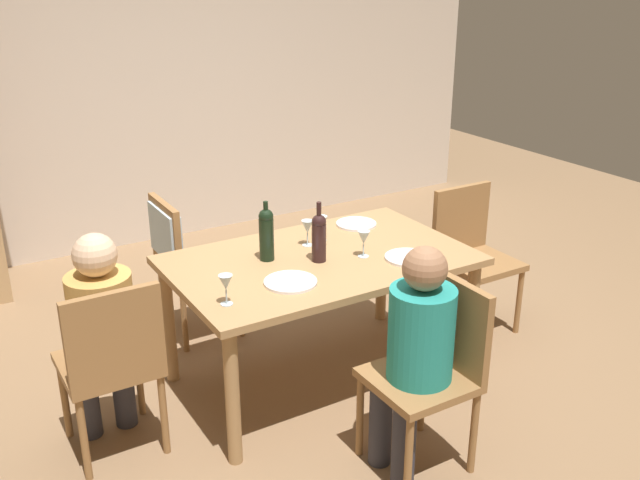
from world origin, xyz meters
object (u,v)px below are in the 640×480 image
object	(u,v)px
wine_bottle_tall_green	(319,236)
wine_glass_near_left	(226,284)
person_woman_host	(416,345)
wine_bottle_dark_red	(266,233)
wine_glass_near_right	(307,228)
chair_right_end	(471,248)
wine_glass_far	(364,238)
dinner_plate_guest_right	(408,258)
dining_table	(320,272)
dinner_plate_host	(356,224)
wine_glass_centre	(321,223)
chair_left_end	(112,359)
dinner_plate_guest_left	(290,282)
chair_far_left	(179,250)
chair_near	(434,361)

from	to	relation	value
wine_bottle_tall_green	wine_glass_near_left	xyz separation A→B (m)	(-0.64, -0.22, -0.04)
person_woman_host	wine_bottle_dark_red	bearing A→B (deg)	13.22
wine_glass_near_right	wine_glass_near_left	bearing A→B (deg)	-147.28
chair_right_end	person_woman_host	distance (m)	1.55
wine_glass_far	dinner_plate_guest_right	world-z (taller)	wine_glass_far
dining_table	wine_glass_near_right	xyz separation A→B (m)	(0.03, 0.18, 0.19)
wine_glass_near_right	dinner_plate_host	distance (m)	0.45
wine_glass_far	chair_right_end	bearing A→B (deg)	11.62
wine_bottle_tall_green	wine_glass_centre	world-z (taller)	wine_bottle_tall_green
chair_left_end	dinner_plate_guest_right	bearing A→B (deg)	-6.39
person_woman_host	dinner_plate_guest_left	bearing A→B (deg)	22.39
dinner_plate_guest_right	chair_far_left	bearing A→B (deg)	127.66
dinner_plate_host	dinner_plate_guest_right	xyz separation A→B (m)	(-0.05, -0.59, 0.00)
wine_bottle_dark_red	dinner_plate_guest_right	size ratio (longest dim) A/B	1.29
chair_near	dinner_plate_host	distance (m)	1.27
dining_table	wine_bottle_tall_green	distance (m)	0.23
chair_left_end	chair_right_end	bearing A→B (deg)	4.21
person_woman_host	wine_glass_near_right	xyz separation A→B (m)	(0.05, 1.06, 0.22)
wine_glass_near_left	dining_table	bearing A→B (deg)	21.52
wine_glass_near_left	dinner_plate_guest_left	xyz separation A→B (m)	(0.37, 0.05, -0.10)
wine_glass_near_left	dinner_plate_host	size ratio (longest dim) A/B	0.61
wine_glass_far	dinner_plate_host	bearing A→B (deg)	60.65
chair_right_end	wine_glass_far	bearing A→B (deg)	11.62
dinner_plate_host	dinner_plate_guest_right	distance (m)	0.59
dinner_plate_host	dinner_plate_guest_right	size ratio (longest dim) A/B	0.96
wine_bottle_tall_green	wine_glass_near_left	world-z (taller)	wine_bottle_tall_green
wine_glass_near_left	wine_glass_centre	bearing A→B (deg)	30.35
chair_right_end	dinner_plate_guest_left	distance (m)	1.53
chair_left_end	dinner_plate_host	distance (m)	1.70
person_woman_host	wine_glass_near_right	bearing A→B (deg)	-2.91
person_woman_host	chair_near	bearing A→B (deg)	-90.00
wine_glass_near_left	dinner_plate_host	world-z (taller)	wine_glass_near_left
chair_left_end	wine_glass_near_left	world-z (taller)	chair_left_end
chair_near	wine_glass_far	bearing A→B (deg)	-8.84
wine_glass_near_right	dinner_plate_guest_right	size ratio (longest dim) A/B	0.59
wine_glass_centre	wine_glass_near_right	bearing A→B (deg)	-168.09
chair_left_end	wine_glass_far	distance (m)	1.43
wine_bottle_dark_red	chair_left_end	bearing A→B (deg)	-167.37
wine_bottle_tall_green	dinner_plate_guest_right	xyz separation A→B (m)	(0.43, -0.23, -0.13)
chair_near	person_woman_host	xyz separation A→B (m)	(-0.11, -0.00, 0.12)
wine_glass_near_right	person_woman_host	bearing A→B (deg)	-92.91
dining_table	wine_glass_near_right	distance (m)	0.27
chair_right_end	dinner_plate_guest_right	xyz separation A→B (m)	(-0.79, -0.35, 0.23)
wine_glass_near_left	wine_bottle_dark_red	bearing A→B (deg)	43.20
dining_table	wine_glass_near_left	world-z (taller)	wine_glass_near_left
person_woman_host	dinner_plate_guest_right	distance (m)	0.75
chair_right_end	wine_glass_centre	world-z (taller)	chair_right_end
wine_glass_near_right	chair_right_end	bearing A→B (deg)	-4.79
dining_table	person_woman_host	xyz separation A→B (m)	(-0.03, -0.88, -0.02)
chair_near	wine_glass_centre	distance (m)	1.14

